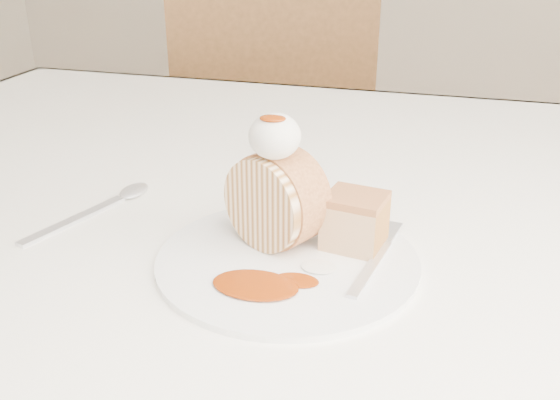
# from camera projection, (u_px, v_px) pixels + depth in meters

# --- Properties ---
(table) EXTENTS (1.40, 0.90, 0.75)m
(table) POSITION_uv_depth(u_px,v_px,m) (308.00, 244.00, 0.79)
(table) COLOR white
(table) RESTS_ON ground
(chair_far) EXTENTS (0.58, 0.58, 0.95)m
(chair_far) POSITION_uv_depth(u_px,v_px,m) (271.00, 136.00, 1.55)
(chair_far) COLOR brown
(chair_far) RESTS_ON ground
(plate) EXTENTS (0.28, 0.28, 0.01)m
(plate) POSITION_uv_depth(u_px,v_px,m) (288.00, 260.00, 0.57)
(plate) COLOR white
(plate) RESTS_ON table
(roulade_slice) EXTENTS (0.10, 0.08, 0.09)m
(roulade_slice) POSITION_uv_depth(u_px,v_px,m) (276.00, 200.00, 0.58)
(roulade_slice) COLOR beige
(roulade_slice) RESTS_ON plate
(cake_chunk) EXTENTS (0.06, 0.06, 0.04)m
(cake_chunk) POSITION_uv_depth(u_px,v_px,m) (355.00, 224.00, 0.58)
(cake_chunk) COLOR #BD7947
(cake_chunk) RESTS_ON plate
(whipped_cream) EXTENTS (0.05, 0.05, 0.04)m
(whipped_cream) POSITION_uv_depth(u_px,v_px,m) (275.00, 136.00, 0.54)
(whipped_cream) COLOR silver
(whipped_cream) RESTS_ON roulade_slice
(caramel_drizzle) EXTENTS (0.02, 0.02, 0.01)m
(caramel_drizzle) POSITION_uv_depth(u_px,v_px,m) (273.00, 113.00, 0.53)
(caramel_drizzle) COLOR #812A05
(caramel_drizzle) RESTS_ON whipped_cream
(caramel_pool) EXTENTS (0.08, 0.06, 0.00)m
(caramel_pool) POSITION_uv_depth(u_px,v_px,m) (255.00, 285.00, 0.52)
(caramel_pool) COLOR #812A05
(caramel_pool) RESTS_ON plate
(fork) EXTENTS (0.04, 0.14, 0.00)m
(fork) POSITION_uv_depth(u_px,v_px,m) (370.00, 268.00, 0.55)
(fork) COLOR silver
(fork) RESTS_ON plate
(spoon) EXTENTS (0.07, 0.16, 0.00)m
(spoon) POSITION_uv_depth(u_px,v_px,m) (74.00, 220.00, 0.65)
(spoon) COLOR silver
(spoon) RESTS_ON table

